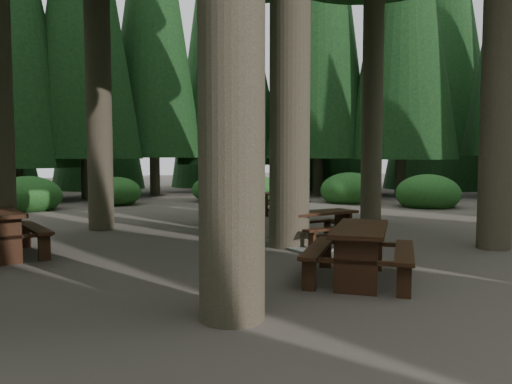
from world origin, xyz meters
TOP-DOWN VIEW (x-y plane):
  - ground at (0.00, 0.00)m, footprint 80.00×80.00m
  - picnic_table_a at (1.54, 0.03)m, footprint 2.22×1.89m
  - picnic_table_d at (4.35, 4.91)m, footprint 1.70×1.37m
  - picnic_table_e at (-0.26, -2.69)m, footprint 2.46×2.38m
  - shrub_ring at (0.70, 0.75)m, footprint 23.86×24.64m

SIDE VIEW (x-z plane):
  - ground at x=0.00m, z-range 0.00..0.00m
  - picnic_table_a at x=1.54m, z-range -0.12..0.59m
  - shrub_ring at x=0.70m, z-range -0.35..1.15m
  - picnic_table_d at x=4.35m, z-range 0.12..0.85m
  - picnic_table_e at x=-0.26m, z-range 0.14..0.96m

